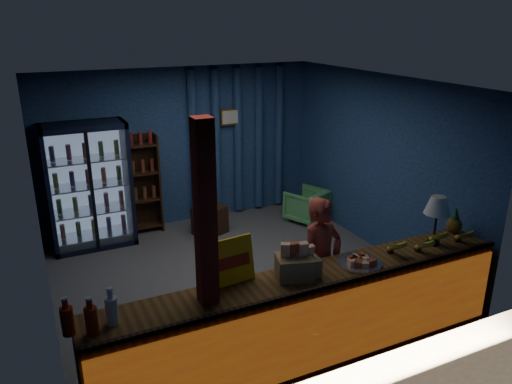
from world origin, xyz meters
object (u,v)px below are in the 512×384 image
(table_lamp, at_px, (438,207))
(shopkeeper, at_px, (321,264))
(green_chair, at_px, (307,205))
(pastry_tray, at_px, (360,262))

(table_lamp, bearing_deg, shopkeeper, 159.54)
(table_lamp, bearing_deg, green_chair, 84.87)
(shopkeeper, bearing_deg, pastry_tray, -84.92)
(shopkeeper, height_order, pastry_tray, shopkeeper)
(shopkeeper, relative_size, pastry_tray, 3.37)
(green_chair, relative_size, table_lamp, 1.09)
(pastry_tray, bearing_deg, shopkeeper, 107.26)
(shopkeeper, relative_size, green_chair, 2.48)
(green_chair, distance_m, pastry_tray, 3.51)
(green_chair, bearing_deg, table_lamp, 61.02)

